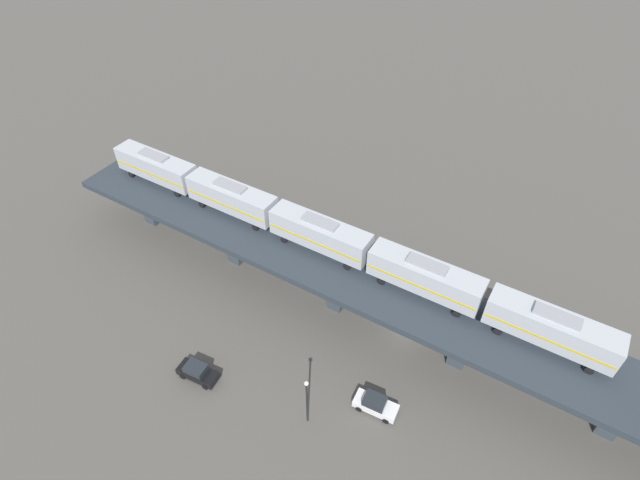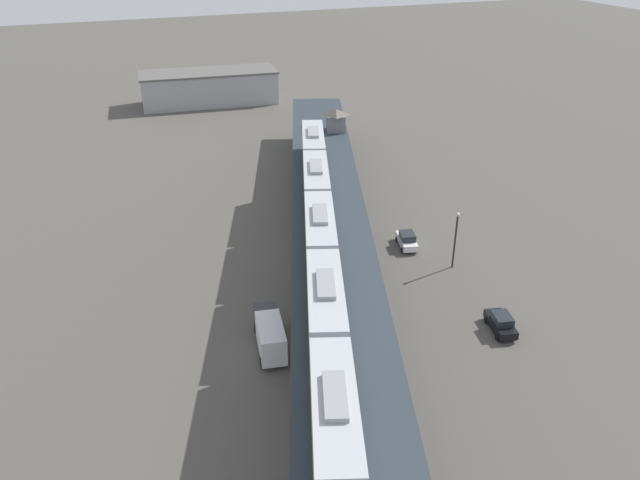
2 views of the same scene
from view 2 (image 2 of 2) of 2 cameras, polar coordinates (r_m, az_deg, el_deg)
ground_plane at (r=74.77m, az=0.75°, el=-1.27°), size 400.00×400.00×0.00m
elevated_viaduct at (r=72.06m, az=0.79°, el=2.60°), size 37.05×89.94×6.55m
subway_train at (r=60.12m, az=-0.00°, el=0.88°), size 22.38×60.08×4.45m
signal_hut at (r=96.83m, az=1.45°, el=10.97°), size 4.07×4.07×3.40m
street_car_black at (r=63.59m, az=16.22°, el=-7.27°), size 2.71×4.69×1.89m
street_car_white at (r=76.66m, az=7.95°, el=0.02°), size 2.78×4.70×1.89m
delivery_truck at (r=58.51m, az=-4.63°, el=-8.49°), size 3.34×7.46×3.20m
street_lamp at (r=71.68m, az=12.30°, el=0.41°), size 0.44×0.44×6.94m
warehouse_building at (r=138.41m, az=-10.10°, el=13.59°), size 29.32×12.56×6.80m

